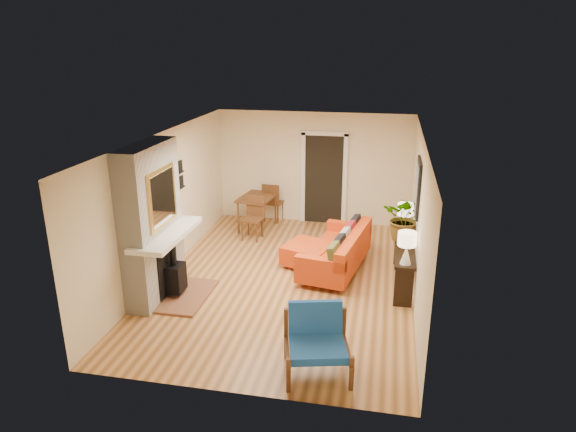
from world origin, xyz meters
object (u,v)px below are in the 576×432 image
console_table (404,254)px  lamp_far (405,214)px  blue_chair (317,337)px  dining_table (260,203)px  houseplant (405,218)px  lamp_near (407,244)px  sofa (340,251)px  ottoman (309,253)px

console_table → lamp_far: size_ratio=3.43×
blue_chair → dining_table: bearing=112.0°
lamp_far → houseplant: bearing=-91.2°
lamp_far → houseplant: size_ratio=0.64×
lamp_near → houseplant: bearing=90.5°
blue_chair → lamp_near: size_ratio=1.86×
sofa → console_table: size_ratio=1.21×
sofa → lamp_near: lamp_near is taller
dining_table → lamp_near: bearing=-43.5°
sofa → blue_chair: size_ratio=2.23×
sofa → ottoman: (-0.61, 0.08, -0.12)m
blue_chair → dining_table: (-2.02, 5.01, 0.14)m
dining_table → houseplant: size_ratio=2.12×
blue_chair → houseplant: 3.33m
blue_chair → lamp_far: lamp_far is taller
console_table → dining_table: bearing=144.7°
console_table → lamp_far: (0.00, 0.77, 0.49)m
lamp_far → console_table: bearing=-90.0°
ottoman → console_table: console_table is taller
sofa → ottoman: bearing=172.9°
dining_table → houseplant: (3.16, -1.95, 0.53)m
sofa → blue_chair: blue_chair is taller
dining_table → lamp_far: size_ratio=3.29×
ottoman → lamp_near: bearing=-34.8°
sofa → lamp_far: (1.16, 0.38, 0.70)m
blue_chair → lamp_near: (1.14, 2.00, 0.59)m
dining_table → blue_chair: bearing=-68.0°
blue_chair → houseplant: (1.13, 3.06, 0.67)m
blue_chair → houseplant: bearing=69.7°
console_table → houseplant: houseplant is taller
lamp_far → houseplant: 0.48m
lamp_near → lamp_far: size_ratio=1.00×
sofa → ottoman: size_ratio=2.11×
lamp_far → houseplant: houseplant is taller
sofa → lamp_near: size_ratio=4.14×
sofa → lamp_near: bearing=-44.8°
ottoman → lamp_far: (1.77, 0.30, 0.82)m
blue_chair → lamp_near: bearing=60.3°
ottoman → dining_table: (-1.40, 1.78, 0.37)m
dining_table → lamp_near: size_ratio=3.29×
lamp_near → dining_table: bearing=136.5°
ottoman → console_table: size_ratio=0.57×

